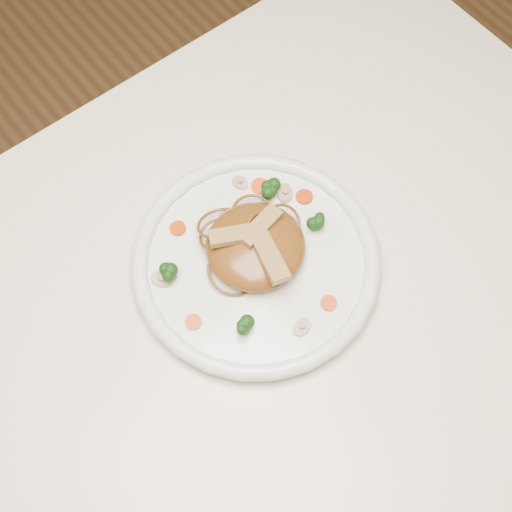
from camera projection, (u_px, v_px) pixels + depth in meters
ground at (238, 464)px, 1.50m from camera, size 4.00×4.00×0.00m
table at (226, 375)px, 0.91m from camera, size 1.20×0.80×0.75m
plate at (256, 264)px, 0.86m from camera, size 0.32×0.32×0.02m
noodle_mound at (255, 246)px, 0.84m from camera, size 0.15×0.15×0.04m
chicken_a at (261, 226)px, 0.83m from camera, size 0.06×0.03×0.01m
chicken_b at (236, 235)px, 0.82m from camera, size 0.07×0.05×0.01m
chicken_c at (269, 256)px, 0.81m from camera, size 0.04×0.07×0.01m
broccoli_0 at (271, 189)px, 0.88m from camera, size 0.03×0.03×0.03m
broccoli_1 at (170, 271)px, 0.83m from camera, size 0.04×0.04×0.03m
broccoli_2 at (244, 326)px, 0.80m from camera, size 0.03×0.03×0.03m
broccoli_3 at (315, 220)px, 0.86m from camera, size 0.03×0.03×0.03m
carrot_0 at (260, 186)px, 0.90m from camera, size 0.03×0.03×0.00m
carrot_1 at (193, 322)px, 0.82m from camera, size 0.02×0.02×0.00m
carrot_2 at (304, 197)px, 0.89m from camera, size 0.02×0.02×0.00m
carrot_3 at (178, 228)px, 0.87m from camera, size 0.02×0.02×0.00m
carrot_4 at (329, 303)px, 0.83m from camera, size 0.02×0.02×0.00m
mushroom_0 at (302, 327)px, 0.81m from camera, size 0.03×0.03×0.01m
mushroom_1 at (285, 193)px, 0.89m from camera, size 0.04×0.04×0.01m
mushroom_2 at (162, 279)px, 0.84m from camera, size 0.04×0.04×0.01m
mushroom_3 at (240, 183)px, 0.90m from camera, size 0.03×0.03×0.01m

